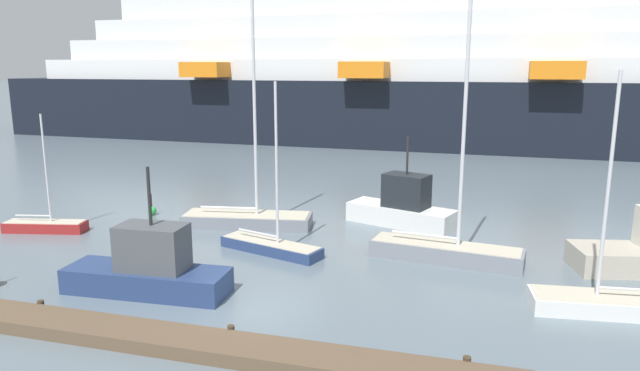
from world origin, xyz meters
TOP-DOWN VIEW (x-y plane):
  - ground_plane at (0.00, 0.00)m, footprint 600.00×600.00m
  - dock_pier at (0.00, -3.48)m, footprint 19.16×1.80m
  - sailboat_0 at (6.42, 7.62)m, footprint 7.28×2.65m
  - sailboat_1 at (-2.01, 6.52)m, footprint 5.64×2.89m
  - sailboat_2 at (-15.45, 6.52)m, footprint 4.63×2.07m
  - sailboat_3 at (12.66, 3.31)m, footprint 5.75×2.28m
  - sailboat_4 at (-4.98, 10.59)m, footprint 7.62×3.27m
  - fishing_boat_0 at (-4.95, 0.37)m, footprint 6.84×2.39m
  - fishing_boat_1 at (3.60, 13.28)m, footprint 6.60×4.01m
  - channel_buoy_1 at (-11.69, 11.33)m, footprint 0.55×0.55m
  - cruise_ship at (14.64, 51.60)m, footprint 137.17×24.99m

SIDE VIEW (x-z plane):
  - ground_plane at x=0.00m, z-range 0.00..0.00m
  - dock_pier at x=0.00m, z-range -0.05..0.52m
  - channel_buoy_1 at x=-11.69m, z-range -0.39..0.97m
  - sailboat_2 at x=-15.45m, z-range -2.91..3.66m
  - sailboat_1 at x=-2.01m, z-range -3.77..4.61m
  - sailboat_3 at x=12.66m, z-range -4.03..4.91m
  - sailboat_4 at x=-4.98m, z-range -6.07..7.26m
  - sailboat_0 at x=6.42m, z-range -5.84..7.11m
  - fishing_boat_0 at x=-4.95m, z-range -1.59..3.65m
  - fishing_boat_1 at x=3.60m, z-range -1.53..3.69m
  - cruise_ship at x=14.64m, z-range -4.34..19.84m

